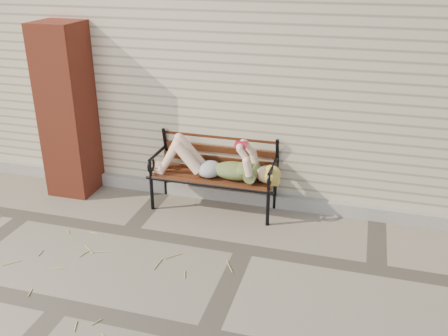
% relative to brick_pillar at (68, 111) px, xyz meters
% --- Properties ---
extents(ground, '(80.00, 80.00, 0.00)m').
position_rel_brick_pillar_xyz_m(ground, '(2.30, -0.75, -1.00)').
color(ground, gray).
rests_on(ground, ground).
extents(house_wall, '(8.00, 4.00, 3.00)m').
position_rel_brick_pillar_xyz_m(house_wall, '(2.30, 2.25, 0.50)').
color(house_wall, beige).
rests_on(house_wall, ground).
extents(foundation_strip, '(8.00, 0.10, 0.15)m').
position_rel_brick_pillar_xyz_m(foundation_strip, '(2.30, 0.22, -0.93)').
color(foundation_strip, '#AFA99E').
rests_on(foundation_strip, ground).
extents(brick_pillar, '(0.50, 0.50, 2.00)m').
position_rel_brick_pillar_xyz_m(brick_pillar, '(0.00, 0.00, 0.00)').
color(brick_pillar, maroon).
rests_on(brick_pillar, ground).
extents(garden_bench, '(1.50, 0.60, 0.97)m').
position_rel_brick_pillar_xyz_m(garden_bench, '(1.76, 0.07, -0.46)').
color(garden_bench, black).
rests_on(garden_bench, ground).
extents(reading_woman, '(1.42, 0.32, 0.45)m').
position_rel_brick_pillar_xyz_m(reading_woman, '(1.77, -0.04, -0.42)').
color(reading_woman, '#09333F').
rests_on(reading_woman, ground).
extents(straw_scatter, '(2.95, 1.65, 0.01)m').
position_rel_brick_pillar_xyz_m(straw_scatter, '(1.23, -1.75, -0.99)').
color(straw_scatter, tan).
rests_on(straw_scatter, ground).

